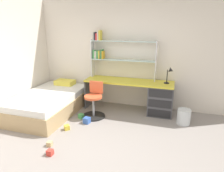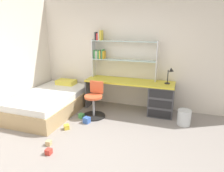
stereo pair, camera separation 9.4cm
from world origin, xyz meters
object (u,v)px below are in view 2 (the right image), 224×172
desk (152,96)px  waste_bin (184,117)px  toy_block_natural_4 (49,143)px  toy_block_red_2 (49,152)px  toy_block_blue_0 (87,120)px  desk_lamp (171,73)px  bookshelf_hutch (115,51)px  bed_platform (50,102)px  toy_block_yellow_3 (67,127)px  toy_block_green_1 (81,116)px  swivel_chair (94,103)px

desk → waste_bin: size_ratio=6.45×
toy_block_natural_4 → toy_block_red_2: bearing=-54.8°
toy_block_blue_0 → toy_block_red_2: size_ratio=1.36×
desk_lamp → bookshelf_hutch: bearing=172.2°
desk → toy_block_red_2: 2.60m
desk → bookshelf_hutch: (-0.99, 0.18, 0.99)m
bed_platform → toy_block_blue_0: bed_platform is taller
toy_block_blue_0 → toy_block_natural_4: size_ratio=1.50×
toy_block_yellow_3 → bed_platform: bearing=141.3°
toy_block_natural_4 → toy_block_yellow_3: bearing=90.2°
desk_lamp → toy_block_natural_4: 2.88m
desk → toy_block_yellow_3: size_ratio=21.51×
bed_platform → toy_block_red_2: (0.98, -1.48, -0.19)m
bookshelf_hutch → toy_block_green_1: 1.74m
toy_block_natural_4 → swivel_chair: bearing=78.3°
bookshelf_hutch → toy_block_yellow_3: bookshelf_hutch is taller
swivel_chair → toy_block_natural_4: (-0.28, -1.36, -0.27)m
bookshelf_hutch → toy_block_green_1: bookshelf_hutch is taller
desk_lamp → bed_platform: 2.89m
bookshelf_hutch → toy_block_red_2: 2.76m
toy_block_red_2 → toy_block_yellow_3: toy_block_yellow_3 is taller
bed_platform → toy_block_yellow_3: (0.82, -0.66, -0.19)m
desk → toy_block_blue_0: (-1.24, -0.98, -0.35)m
bookshelf_hutch → toy_block_natural_4: size_ratio=19.10×
toy_block_red_2 → desk: bearing=58.3°
waste_bin → desk: bearing=151.2°
toy_block_blue_0 → toy_block_red_2: bearing=-95.0°
waste_bin → toy_block_yellow_3: size_ratio=3.34×
desk → swivel_chair: swivel_chair is taller
bookshelf_hutch → desk_lamp: bearing=-7.8°
toy_block_green_1 → toy_block_red_2: toy_block_green_1 is taller
desk → bed_platform: 2.44m
toy_block_blue_0 → toy_block_natural_4: (-0.26, -0.99, -0.02)m
bed_platform → toy_block_yellow_3: size_ratio=20.95×
desk → toy_block_red_2: desk is taller
desk_lamp → toy_block_blue_0: 2.10m
desk_lamp → bed_platform: bearing=-165.3°
swivel_chair → toy_block_yellow_3: 0.85m
toy_block_green_1 → toy_block_red_2: (0.11, -1.38, -0.01)m
desk → toy_block_yellow_3: 2.07m
bed_platform → desk: bearing=16.9°
toy_block_blue_0 → toy_block_natural_4: 1.02m
desk_lamp → toy_block_natural_4: desk_lamp is taller
bookshelf_hutch → waste_bin: bearing=-18.7°
swivel_chair → toy_block_natural_4: 1.41m
bed_platform → toy_block_green_1: 0.89m
swivel_chair → toy_block_natural_4: bearing=-101.7°
bed_platform → toy_block_green_1: size_ratio=19.89×
desk_lamp → toy_block_red_2: 2.94m
swivel_chair → toy_block_natural_4: swivel_chair is taller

